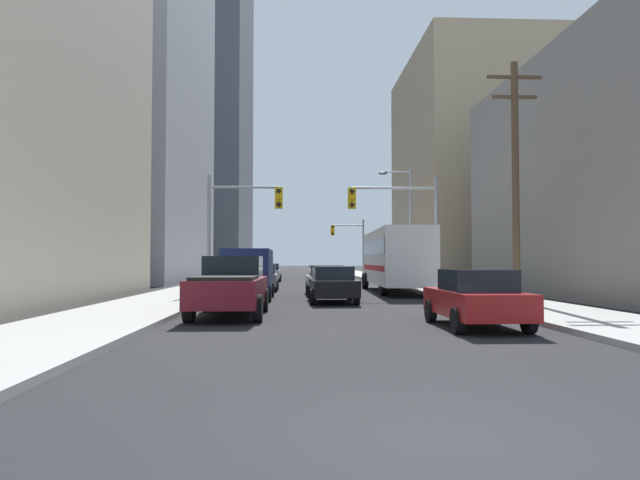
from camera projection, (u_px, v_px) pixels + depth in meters
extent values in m
plane|color=black|center=(455.00, 449.00, 5.29)|extent=(400.00, 400.00, 0.00)
cube|color=#9E9E99|center=(237.00, 278.00, 54.89)|extent=(3.72, 160.00, 0.15)
cube|color=#9E9E99|center=(380.00, 278.00, 55.53)|extent=(3.72, 160.00, 0.15)
cube|color=silver|center=(395.00, 257.00, 31.78)|extent=(2.92, 11.58, 2.90)
cube|color=black|center=(373.00, 248.00, 31.74)|extent=(0.41, 10.57, 0.80)
cube|color=red|center=(373.00, 268.00, 31.70)|extent=(0.40, 10.57, 0.28)
cylinder|color=black|center=(365.00, 281.00, 35.69)|extent=(0.32, 1.00, 1.00)
cylinder|color=black|center=(402.00, 281.00, 35.80)|extent=(0.32, 1.00, 1.00)
cylinder|color=black|center=(383.00, 286.00, 28.46)|extent=(0.32, 1.00, 1.00)
cylinder|color=black|center=(430.00, 286.00, 28.57)|extent=(0.32, 1.00, 1.00)
cube|color=maroon|center=(230.00, 291.00, 17.88)|extent=(2.08, 5.43, 0.80)
cube|color=black|center=(234.00, 267.00, 18.88)|extent=(1.83, 1.83, 0.70)
cube|color=black|center=(225.00, 278.00, 16.55)|extent=(1.80, 2.40, 0.10)
cylinder|color=black|center=(208.00, 300.00, 19.55)|extent=(0.28, 0.80, 0.80)
cylinder|color=black|center=(264.00, 300.00, 19.63)|extent=(0.28, 0.80, 0.80)
cylinder|color=black|center=(189.00, 309.00, 16.10)|extent=(0.28, 0.80, 0.80)
cylinder|color=black|center=(257.00, 308.00, 16.18)|extent=(0.28, 0.80, 0.80)
cube|color=#141E4C|center=(249.00, 270.00, 25.83)|extent=(2.00, 5.20, 1.90)
cube|color=black|center=(253.00, 261.00, 28.45)|extent=(1.76, 0.02, 0.60)
cylinder|color=black|center=(231.00, 290.00, 27.42)|extent=(0.24, 0.72, 0.72)
cylinder|color=black|center=(271.00, 290.00, 27.50)|extent=(0.24, 0.72, 0.72)
cylinder|color=black|center=(223.00, 294.00, 24.09)|extent=(0.24, 0.72, 0.72)
cylinder|color=black|center=(268.00, 294.00, 24.18)|extent=(0.24, 0.72, 0.72)
cube|color=maroon|center=(475.00, 303.00, 14.99)|extent=(1.81, 4.21, 0.65)
cube|color=black|center=(477.00, 280.00, 14.86)|extent=(1.59, 1.91, 0.55)
cylinder|color=black|center=(431.00, 311.00, 16.28)|extent=(0.22, 0.64, 0.64)
cylinder|color=black|center=(490.00, 311.00, 16.36)|extent=(0.22, 0.64, 0.64)
cylinder|color=black|center=(458.00, 321.00, 13.60)|extent=(0.22, 0.64, 0.64)
cylinder|color=black|center=(529.00, 320.00, 13.67)|extent=(0.22, 0.64, 0.64)
cube|color=black|center=(333.00, 287.00, 23.88)|extent=(1.91, 4.25, 0.65)
cube|color=black|center=(333.00, 273.00, 23.75)|extent=(1.64, 1.94, 0.55)
cylinder|color=black|center=(311.00, 293.00, 25.17)|extent=(0.22, 0.64, 0.64)
cylinder|color=black|center=(350.00, 293.00, 25.25)|extent=(0.22, 0.64, 0.64)
cylinder|color=black|center=(313.00, 297.00, 22.49)|extent=(0.22, 0.64, 0.64)
cylinder|color=black|center=(357.00, 297.00, 22.57)|extent=(0.22, 0.64, 0.64)
cube|color=white|center=(325.00, 282.00, 29.05)|extent=(1.94, 4.26, 0.65)
cube|color=black|center=(326.00, 271.00, 28.92)|extent=(1.65, 1.95, 0.55)
cylinder|color=black|center=(308.00, 288.00, 30.34)|extent=(0.22, 0.64, 0.64)
cylinder|color=black|center=(340.00, 288.00, 30.41)|extent=(0.22, 0.64, 0.64)
cylinder|color=black|center=(309.00, 290.00, 27.65)|extent=(0.22, 0.64, 0.64)
cylinder|color=black|center=(345.00, 290.00, 27.73)|extent=(0.22, 0.64, 0.64)
cube|color=slate|center=(261.00, 280.00, 33.25)|extent=(1.86, 4.23, 0.65)
cube|color=black|center=(261.00, 269.00, 33.12)|extent=(1.61, 1.92, 0.55)
cylinder|color=black|center=(248.00, 284.00, 34.54)|extent=(0.22, 0.64, 0.64)
cylinder|color=black|center=(277.00, 284.00, 34.62)|extent=(0.22, 0.64, 0.64)
cylinder|color=black|center=(244.00, 286.00, 31.85)|extent=(0.22, 0.64, 0.64)
cylinder|color=black|center=(276.00, 286.00, 31.93)|extent=(0.22, 0.64, 0.64)
cube|color=#B7BABF|center=(270.00, 274.00, 48.12)|extent=(1.82, 4.21, 0.65)
cube|color=black|center=(269.00, 267.00, 48.00)|extent=(1.59, 1.91, 0.55)
cylinder|color=black|center=(260.00, 277.00, 49.41)|extent=(0.22, 0.64, 0.64)
cylinder|color=black|center=(280.00, 277.00, 49.49)|extent=(0.22, 0.64, 0.64)
cylinder|color=black|center=(258.00, 278.00, 46.73)|extent=(0.22, 0.64, 0.64)
cylinder|color=black|center=(279.00, 278.00, 46.81)|extent=(0.22, 0.64, 0.64)
cylinder|color=gray|center=(209.00, 235.00, 28.17)|extent=(0.18, 0.18, 6.00)
cylinder|color=gray|center=(244.00, 187.00, 28.34)|extent=(3.45, 0.12, 0.12)
cube|color=gold|center=(279.00, 198.00, 28.40)|extent=(0.38, 0.30, 1.05)
sphere|color=black|center=(279.00, 191.00, 28.24)|extent=(0.24, 0.24, 0.24)
sphere|color=#F9A514|center=(279.00, 198.00, 28.23)|extent=(0.24, 0.24, 0.24)
sphere|color=black|center=(279.00, 204.00, 28.22)|extent=(0.24, 0.24, 0.24)
cylinder|color=gray|center=(436.00, 236.00, 28.70)|extent=(0.18, 0.18, 6.00)
cylinder|color=gray|center=(394.00, 188.00, 28.69)|extent=(4.27, 0.12, 0.12)
cube|color=gold|center=(352.00, 198.00, 28.57)|extent=(0.38, 0.30, 1.05)
sphere|color=black|center=(352.00, 191.00, 28.41)|extent=(0.24, 0.24, 0.24)
sphere|color=#F9A514|center=(352.00, 198.00, 28.40)|extent=(0.24, 0.24, 0.24)
sphere|color=black|center=(352.00, 205.00, 28.39)|extent=(0.24, 0.24, 0.24)
cylinder|color=gray|center=(363.00, 249.00, 58.74)|extent=(0.18, 0.18, 6.00)
cylinder|color=gray|center=(348.00, 225.00, 58.76)|extent=(3.18, 0.12, 0.12)
cube|color=gold|center=(333.00, 230.00, 58.66)|extent=(0.38, 0.30, 1.05)
sphere|color=black|center=(333.00, 227.00, 58.51)|extent=(0.24, 0.24, 0.24)
sphere|color=#F9A514|center=(333.00, 230.00, 58.49)|extent=(0.24, 0.24, 0.24)
sphere|color=black|center=(333.00, 234.00, 58.48)|extent=(0.24, 0.24, 0.24)
cylinder|color=brown|center=(516.00, 183.00, 22.67)|extent=(0.28, 0.28, 9.69)
cube|color=brown|center=(514.00, 77.00, 22.82)|extent=(2.20, 0.12, 0.12)
cube|color=brown|center=(515.00, 97.00, 22.79)|extent=(1.80, 0.12, 0.12)
cylinder|color=gray|center=(411.00, 229.00, 35.54)|extent=(0.16, 0.16, 7.50)
cylinder|color=gray|center=(397.00, 172.00, 35.63)|extent=(1.72, 0.10, 0.10)
ellipsoid|color=#4C4C51|center=(383.00, 173.00, 35.59)|extent=(0.56, 0.32, 0.20)
cube|color=#93939E|center=(106.00, 103.00, 50.10)|extent=(15.69, 23.26, 31.11)
cube|color=#4C515B|center=(187.00, 70.00, 96.60)|extent=(20.27, 28.20, 68.18)
cube|color=tan|center=(526.00, 170.00, 53.32)|extent=(21.95, 18.93, 20.42)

